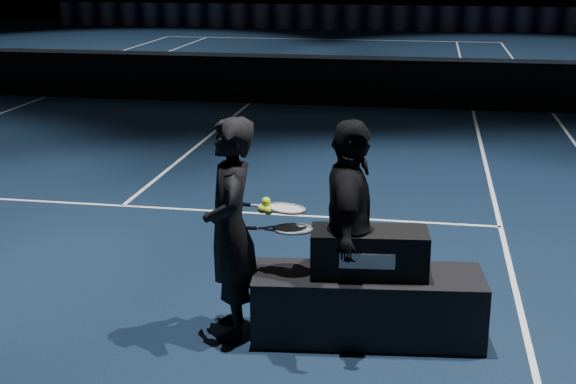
{
  "coord_description": "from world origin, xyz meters",
  "views": [
    {
      "loc": [
        3.31,
        -14.49,
        2.72
      ],
      "look_at": [
        2.37,
        -9.17,
        1.1
      ],
      "focal_mm": 50.0,
      "sensor_mm": 36.0,
      "label": 1
    }
  ],
  "objects_px": {
    "player_a": "(230,229)",
    "player_b": "(349,232)",
    "racket_upper": "(286,209)",
    "tennis_balls": "(266,207)",
    "racket_lower": "(293,229)",
    "player_bench": "(367,305)",
    "racket_bag": "(369,252)"
  },
  "relations": [
    {
      "from": "racket_lower",
      "to": "tennis_balls",
      "type": "height_order",
      "value": "tennis_balls"
    },
    {
      "from": "player_a",
      "to": "racket_upper",
      "type": "distance_m",
      "value": 0.43
    },
    {
      "from": "player_b",
      "to": "racket_bag",
      "type": "bearing_deg",
      "value": -89.31
    },
    {
      "from": "player_bench",
      "to": "racket_bag",
      "type": "distance_m",
      "value": 0.42
    },
    {
      "from": "racket_bag",
      "to": "tennis_balls",
      "type": "distance_m",
      "value": 0.81
    },
    {
      "from": "player_a",
      "to": "racket_lower",
      "type": "xyz_separation_m",
      "value": [
        0.45,
        0.04,
        0.01
      ]
    },
    {
      "from": "racket_bag",
      "to": "player_bench",
      "type": "bearing_deg",
      "value": 0.0
    },
    {
      "from": "racket_upper",
      "to": "tennis_balls",
      "type": "distance_m",
      "value": 0.15
    },
    {
      "from": "player_bench",
      "to": "player_a",
      "type": "distance_m",
      "value": 1.15
    },
    {
      "from": "player_bench",
      "to": "racket_bag",
      "type": "height_order",
      "value": "racket_bag"
    },
    {
      "from": "player_b",
      "to": "tennis_balls",
      "type": "distance_m",
      "value": 0.62
    },
    {
      "from": "player_bench",
      "to": "racket_upper",
      "type": "distance_m",
      "value": 0.93
    },
    {
      "from": "racket_bag",
      "to": "player_a",
      "type": "xyz_separation_m",
      "value": [
        -0.99,
        -0.1,
        0.15
      ]
    },
    {
      "from": "tennis_balls",
      "to": "player_bench",
      "type": "bearing_deg",
      "value": 5.31
    },
    {
      "from": "player_bench",
      "to": "racket_upper",
      "type": "bearing_deg",
      "value": 175.58
    },
    {
      "from": "player_b",
      "to": "tennis_balls",
      "type": "xyz_separation_m",
      "value": [
        -0.59,
        -0.05,
        0.17
      ]
    },
    {
      "from": "player_bench",
      "to": "racket_lower",
      "type": "height_order",
      "value": "racket_lower"
    },
    {
      "from": "player_b",
      "to": "racket_upper",
      "type": "height_order",
      "value": "player_b"
    },
    {
      "from": "player_bench",
      "to": "racket_lower",
      "type": "distance_m",
      "value": 0.8
    },
    {
      "from": "player_b",
      "to": "racket_lower",
      "type": "distance_m",
      "value": 0.4
    },
    {
      "from": "player_b",
      "to": "racket_upper",
      "type": "distance_m",
      "value": 0.48
    },
    {
      "from": "racket_upper",
      "to": "racket_lower",
      "type": "bearing_deg",
      "value": -42.66
    },
    {
      "from": "racket_upper",
      "to": "tennis_balls",
      "type": "relative_size",
      "value": 5.67
    },
    {
      "from": "player_a",
      "to": "player_b",
      "type": "height_order",
      "value": "same"
    },
    {
      "from": "racket_bag",
      "to": "player_a",
      "type": "bearing_deg",
      "value": 179.38
    },
    {
      "from": "racket_lower",
      "to": "tennis_balls",
      "type": "bearing_deg",
      "value": 178.53
    },
    {
      "from": "racket_upper",
      "to": "racket_bag",
      "type": "bearing_deg",
      "value": -7.76
    },
    {
      "from": "player_bench",
      "to": "tennis_balls",
      "type": "height_order",
      "value": "tennis_balls"
    },
    {
      "from": "player_bench",
      "to": "player_b",
      "type": "height_order",
      "value": "player_b"
    },
    {
      "from": "player_b",
      "to": "racket_upper",
      "type": "xyz_separation_m",
      "value": [
        -0.45,
        -0.0,
        0.15
      ]
    },
    {
      "from": "player_bench",
      "to": "racket_upper",
      "type": "relative_size",
      "value": 2.44
    },
    {
      "from": "racket_lower",
      "to": "player_bench",
      "type": "bearing_deg",
      "value": 0.07
    }
  ]
}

